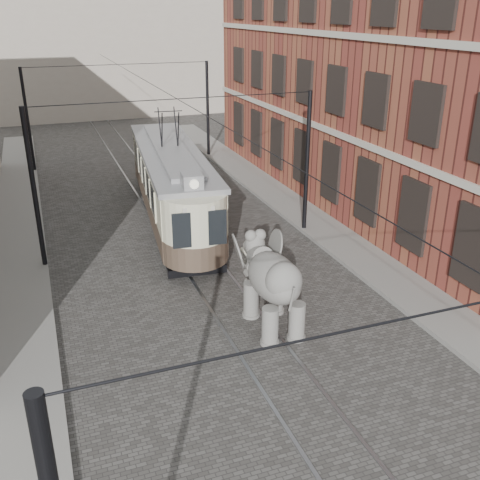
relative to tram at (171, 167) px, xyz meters
name	(u,v)px	position (x,y,z in m)	size (l,w,h in m)	color
ground	(240,318)	(-0.18, -9.37, -2.49)	(120.00, 120.00, 0.00)	#474441
tram_rails	(240,318)	(-0.18, -9.37, -2.48)	(1.54, 80.00, 0.02)	slate
sidewalk_right	(401,285)	(5.82, -9.37, -2.42)	(2.00, 60.00, 0.15)	slate
sidewalk_left	(21,358)	(-6.68, -9.37, -2.42)	(2.00, 60.00, 0.15)	slate
brick_building	(391,76)	(10.82, -0.37, 3.51)	(8.00, 26.00, 12.00)	maroon
distant_block	(84,32)	(-0.18, 30.63, 4.51)	(28.00, 10.00, 14.00)	gray
catenary	(188,184)	(-0.38, -4.37, 0.51)	(11.00, 30.20, 6.00)	black
tram	(171,167)	(0.00, 0.00, 0.00)	(2.59, 12.55, 4.98)	beige
elephant	(274,289)	(0.58, -10.20, -1.19)	(2.34, 4.26, 2.61)	#5C5B55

